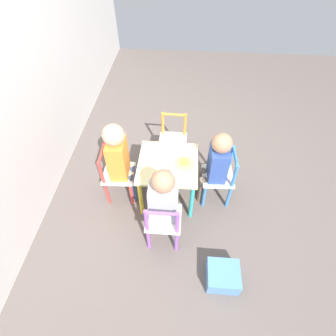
% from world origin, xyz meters
% --- Properties ---
extents(ground_plane, '(6.00, 6.00, 0.00)m').
position_xyz_m(ground_plane, '(0.00, 0.00, 0.00)').
color(ground_plane, '#5B514C').
extents(kids_table, '(0.48, 0.48, 0.44)m').
position_xyz_m(kids_table, '(0.00, 0.00, 0.36)').
color(kids_table, beige).
rests_on(kids_table, ground_plane).
extents(chair_purple, '(0.26, 0.26, 0.53)m').
position_xyz_m(chair_purple, '(-0.44, 0.00, 0.26)').
color(chair_purple, silver).
rests_on(chair_purple, ground_plane).
extents(chair_blue, '(0.27, 0.27, 0.53)m').
position_xyz_m(chair_blue, '(0.02, -0.44, 0.26)').
color(chair_blue, silver).
rests_on(chair_blue, ground_plane).
extents(chair_red, '(0.27, 0.27, 0.53)m').
position_xyz_m(chair_red, '(-0.02, 0.44, 0.26)').
color(chair_red, silver).
rests_on(chair_red, ground_plane).
extents(chair_orange, '(0.27, 0.27, 0.53)m').
position_xyz_m(chair_orange, '(0.44, -0.01, 0.26)').
color(chair_orange, silver).
rests_on(chair_orange, ground_plane).
extents(child_left, '(0.21, 0.20, 0.78)m').
position_xyz_m(child_left, '(-0.38, 0.00, 0.46)').
color(child_left, '#4C608E').
rests_on(child_left, ground_plane).
extents(child_front, '(0.21, 0.22, 0.74)m').
position_xyz_m(child_front, '(0.02, -0.38, 0.44)').
color(child_front, '#7A6B5B').
rests_on(child_front, ground_plane).
extents(child_back, '(0.21, 0.22, 0.80)m').
position_xyz_m(child_back, '(-0.02, 0.38, 0.48)').
color(child_back, '#4C608E').
rests_on(child_back, ground_plane).
extents(plate_left, '(0.17, 0.17, 0.03)m').
position_xyz_m(plate_left, '(-0.13, 0.00, 0.45)').
color(plate_left, white).
rests_on(plate_left, kids_table).
extents(plate_front, '(0.15, 0.15, 0.03)m').
position_xyz_m(plate_front, '(-0.00, -0.13, 0.45)').
color(plate_front, '#EADB66').
rests_on(plate_front, kids_table).
extents(storage_bin, '(0.21, 0.23, 0.14)m').
position_xyz_m(storage_bin, '(-0.73, -0.45, 0.07)').
color(storage_bin, '#4C7FB7').
rests_on(storage_bin, ground_plane).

